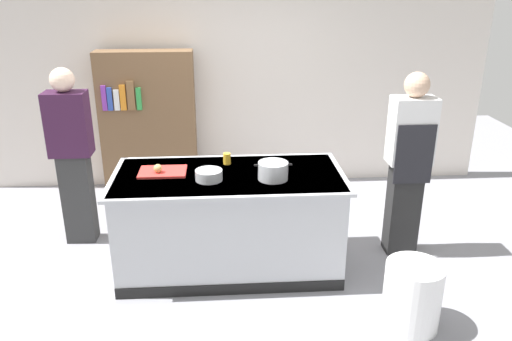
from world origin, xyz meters
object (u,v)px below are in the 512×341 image
(stock_pot, at_px, (273,171))
(mixing_bowl, at_px, (209,175))
(onion, at_px, (158,168))
(person_guest, at_px, (72,153))
(person_chef, at_px, (408,161))
(bookshelf, at_px, (148,124))
(juice_cup, at_px, (227,159))
(trash_bin, at_px, (412,296))

(stock_pot, relative_size, mixing_bowl, 1.40)
(onion, relative_size, person_guest, 0.04)
(mixing_bowl, relative_size, person_chef, 0.13)
(stock_pot, distance_m, bookshelf, 2.32)
(person_guest, xyz_separation_m, bookshelf, (0.55, 1.19, -0.06))
(person_chef, height_order, bookshelf, person_chef)
(stock_pot, height_order, person_chef, person_chef)
(onion, distance_m, bookshelf, 1.80)
(stock_pot, height_order, bookshelf, bookshelf)
(onion, bearing_deg, bookshelf, 100.08)
(stock_pot, bearing_deg, person_chef, 13.62)
(juice_cup, bearing_deg, stock_pot, -45.96)
(onion, bearing_deg, juice_cup, 20.88)
(trash_bin, xyz_separation_m, bookshelf, (-2.25, 2.73, 0.59))
(trash_bin, height_order, person_guest, person_guest)
(stock_pot, distance_m, trash_bin, 1.44)
(stock_pot, bearing_deg, trash_bin, -39.34)
(juice_cup, distance_m, bookshelf, 1.79)
(stock_pot, xyz_separation_m, juice_cup, (-0.38, 0.39, -0.02))
(stock_pot, xyz_separation_m, trash_bin, (0.97, -0.79, -0.72))
(juice_cup, height_order, person_chef, person_chef)
(trash_bin, distance_m, bookshelf, 3.58)
(trash_bin, bearing_deg, stock_pot, 140.66)
(onion, xyz_separation_m, person_chef, (2.22, 0.14, -0.04))
(onion, relative_size, mixing_bowl, 0.32)
(bookshelf, bearing_deg, person_chef, -32.68)
(bookshelf, bearing_deg, juice_cup, -59.71)
(onion, bearing_deg, person_guest, 146.38)
(person_guest, height_order, bookshelf, person_guest)
(juice_cup, distance_m, person_guest, 1.50)
(onion, bearing_deg, stock_pot, -9.68)
(trash_bin, distance_m, person_chef, 1.31)
(trash_bin, relative_size, person_guest, 0.30)
(person_guest, bearing_deg, trash_bin, 75.58)
(trash_bin, relative_size, person_chef, 0.30)
(stock_pot, bearing_deg, person_guest, 157.95)
(mixing_bowl, relative_size, bookshelf, 0.13)
(juice_cup, relative_size, bookshelf, 0.06)
(stock_pot, bearing_deg, onion, 170.32)
(stock_pot, xyz_separation_m, bookshelf, (-1.28, 1.93, -0.12))
(person_chef, bearing_deg, juice_cup, 83.17)
(onion, height_order, person_chef, person_chef)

